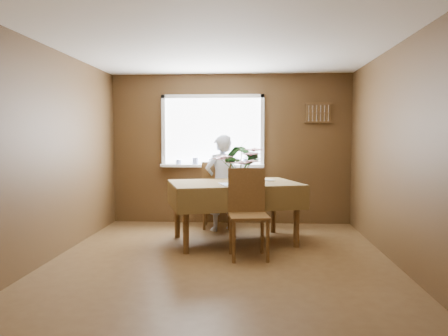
# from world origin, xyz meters

# --- Properties ---
(floor) EXTENTS (4.50, 4.50, 0.00)m
(floor) POSITION_xyz_m (0.00, 0.00, 0.00)
(floor) COLOR #4D341A
(floor) RESTS_ON ground
(ceiling) EXTENTS (4.50, 4.50, 0.00)m
(ceiling) POSITION_xyz_m (0.00, 0.00, 2.50)
(ceiling) COLOR white
(ceiling) RESTS_ON wall_back
(wall_back) EXTENTS (4.00, 0.00, 4.00)m
(wall_back) POSITION_xyz_m (0.00, 2.25, 1.25)
(wall_back) COLOR brown
(wall_back) RESTS_ON floor
(wall_front) EXTENTS (4.00, 0.00, 4.00)m
(wall_front) POSITION_xyz_m (0.00, -2.25, 1.25)
(wall_front) COLOR brown
(wall_front) RESTS_ON floor
(wall_left) EXTENTS (0.00, 4.50, 4.50)m
(wall_left) POSITION_xyz_m (-2.00, 0.00, 1.25)
(wall_left) COLOR brown
(wall_left) RESTS_ON floor
(wall_right) EXTENTS (0.00, 4.50, 4.50)m
(wall_right) POSITION_xyz_m (2.00, 0.00, 1.25)
(wall_right) COLOR brown
(wall_right) RESTS_ON floor
(window_assembly) EXTENTS (1.72, 0.20, 1.22)m
(window_assembly) POSITION_xyz_m (-0.29, 2.20, 1.35)
(window_assembly) COLOR white
(window_assembly) RESTS_ON wall_back
(spoon_rack) EXTENTS (0.44, 0.05, 0.33)m
(spoon_rack) POSITION_xyz_m (1.45, 2.22, 1.85)
(spoon_rack) COLOR brown
(spoon_rack) RESTS_ON wall_back
(dining_table) EXTENTS (1.98, 1.61, 0.84)m
(dining_table) POSITION_xyz_m (0.12, 0.88, 0.73)
(dining_table) COLOR brown
(dining_table) RESTS_ON floor
(chair_far) EXTENTS (0.47, 0.47, 1.07)m
(chair_far) POSITION_xyz_m (-0.19, 1.77, 0.57)
(chair_far) COLOR brown
(chair_far) RESTS_ON floor
(chair_near) EXTENTS (0.52, 0.52, 1.07)m
(chair_near) POSITION_xyz_m (0.31, 0.17, 0.57)
(chair_near) COLOR brown
(chair_near) RESTS_ON floor
(seated_woman) EXTENTS (0.65, 0.58, 1.49)m
(seated_woman) POSITION_xyz_m (-0.11, 1.64, 0.74)
(seated_woman) COLOR white
(seated_woman) RESTS_ON floor
(flower_bouquet) EXTENTS (0.59, 0.59, 0.51)m
(flower_bouquet) POSITION_xyz_m (0.21, 0.70, 1.16)
(flower_bouquet) COLOR white
(flower_bouquet) RESTS_ON dining_table
(side_plate) EXTENTS (0.23, 0.23, 0.01)m
(side_plate) POSITION_xyz_m (0.59, 1.13, 0.84)
(side_plate) COLOR white
(side_plate) RESTS_ON dining_table
(table_knife) EXTENTS (0.07, 0.22, 0.00)m
(table_knife) POSITION_xyz_m (0.34, 0.72, 0.84)
(table_knife) COLOR silver
(table_knife) RESTS_ON dining_table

